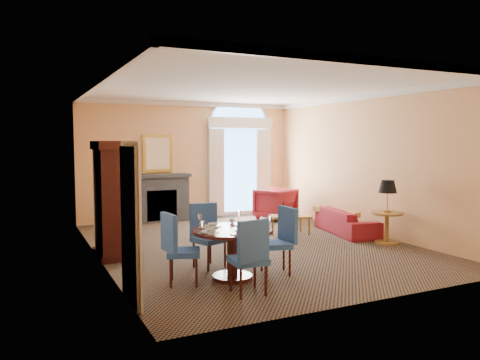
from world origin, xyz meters
name	(u,v)px	position (x,y,z in m)	size (l,w,h in m)	color
ground	(250,245)	(0.00, 0.00, 0.00)	(7.50, 7.50, 0.00)	#101835
room_envelope	(236,123)	(-0.03, 0.67, 2.51)	(6.04, 7.52, 3.45)	#F0B272
armoire	(113,201)	(-2.72, 0.23, 1.03)	(0.61, 1.08, 2.13)	black
dining_table	(232,242)	(-1.33, -2.02, 0.58)	(1.24, 1.24, 0.98)	black
dining_chair_north	(206,231)	(-1.42, -1.15, 0.61)	(0.61, 0.61, 1.07)	#28529E
dining_chair_south	(251,252)	(-1.44, -2.86, 0.61)	(0.52, 0.53, 1.07)	#28529E
dining_chair_east	(281,236)	(-0.48, -2.06, 0.61)	(0.59, 0.59, 1.07)	#28529E
dining_chair_west	(177,244)	(-2.19, -1.93, 0.61)	(0.61, 0.61, 1.07)	#28529E
sofa	(347,221)	(2.55, 0.12, 0.28)	(1.93, 0.75, 0.56)	maroon
armchair	(275,204)	(2.02, 2.51, 0.43)	(0.91, 0.93, 0.85)	maroon
coffee_table	(291,217)	(1.26, 0.48, 0.42)	(1.00, 0.75, 0.76)	olive
side_table	(387,205)	(2.60, -1.12, 0.82)	(0.66, 0.66, 1.30)	olive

